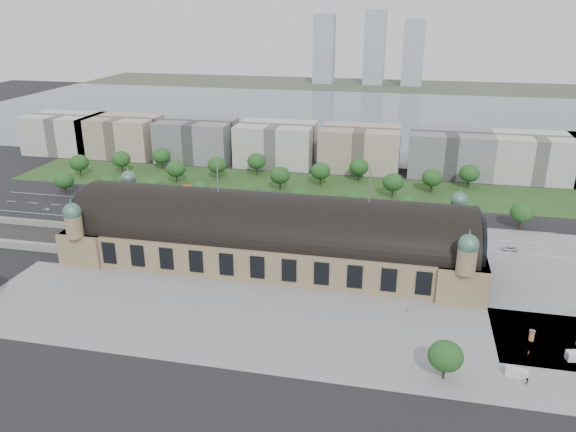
% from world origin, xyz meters
% --- Properties ---
extents(ground, '(900.00, 900.00, 0.00)m').
position_xyz_m(ground, '(0.00, 0.00, 0.00)').
color(ground, black).
rests_on(ground, ground).
extents(station, '(150.00, 48.40, 44.30)m').
position_xyz_m(station, '(0.00, 0.00, 10.28)').
color(station, '#8A7856').
rests_on(station, ground).
extents(track_cutting, '(70.00, 24.00, 3.10)m').
position_xyz_m(track_cutting, '(-110.00, -2.21, 0.70)').
color(track_cutting, black).
rests_on(track_cutting, ground).
extents(plaza_south, '(190.00, 48.00, 0.12)m').
position_xyz_m(plaza_south, '(10.00, -44.00, 0.00)').
color(plaza_south, gray).
rests_on(plaza_south, ground).
extents(plaza_east, '(56.00, 100.00, 0.12)m').
position_xyz_m(plaza_east, '(103.00, 0.00, 0.00)').
color(plaza_east, gray).
rests_on(plaza_east, ground).
extents(road_slab, '(260.00, 26.00, 0.10)m').
position_xyz_m(road_slab, '(-20.00, 38.00, 0.00)').
color(road_slab, black).
rests_on(road_slab, ground).
extents(grass_belt, '(300.00, 45.00, 0.10)m').
position_xyz_m(grass_belt, '(-15.00, 93.00, 0.00)').
color(grass_belt, '#2D4D1E').
rests_on(grass_belt, ground).
extents(petrol_station, '(14.00, 13.00, 5.05)m').
position_xyz_m(petrol_station, '(-53.91, 65.28, 2.95)').
color(petrol_station, '#D9570C').
rests_on(petrol_station, ground).
extents(lake, '(700.00, 320.00, 0.08)m').
position_xyz_m(lake, '(0.00, 298.00, 0.00)').
color(lake, slate).
rests_on(lake, ground).
extents(far_shore, '(700.00, 120.00, 0.14)m').
position_xyz_m(far_shore, '(0.00, 498.00, 0.00)').
color(far_shore, '#44513D').
rests_on(far_shore, ground).
extents(far_tower_left, '(24.00, 24.00, 80.00)m').
position_xyz_m(far_tower_left, '(-60.00, 508.00, 40.00)').
color(far_tower_left, '#9EA8B2').
rests_on(far_tower_left, ground).
extents(far_tower_mid, '(24.00, 24.00, 85.00)m').
position_xyz_m(far_tower_mid, '(0.00, 508.00, 42.50)').
color(far_tower_mid, '#9EA8B2').
rests_on(far_tower_mid, ground).
extents(far_tower_right, '(24.00, 24.00, 75.00)m').
position_xyz_m(far_tower_right, '(45.00, 508.00, 37.50)').
color(far_tower_right, '#9EA8B2').
rests_on(far_tower_right, ground).
extents(office_0, '(45.00, 32.00, 24.00)m').
position_xyz_m(office_0, '(-170.00, 133.00, 12.00)').
color(office_0, beige).
rests_on(office_0, ground).
extents(office_1, '(45.00, 32.00, 24.00)m').
position_xyz_m(office_1, '(-130.00, 133.00, 12.00)').
color(office_1, '#B4A38E').
rests_on(office_1, ground).
extents(office_2, '(45.00, 32.00, 24.00)m').
position_xyz_m(office_2, '(-80.00, 133.00, 12.00)').
color(office_2, gray).
rests_on(office_2, ground).
extents(office_3, '(45.00, 32.00, 24.00)m').
position_xyz_m(office_3, '(-30.00, 133.00, 12.00)').
color(office_3, beige).
rests_on(office_3, ground).
extents(office_4, '(45.00, 32.00, 24.00)m').
position_xyz_m(office_4, '(20.00, 133.00, 12.00)').
color(office_4, '#B4A38E').
rests_on(office_4, ground).
extents(office_5, '(45.00, 32.00, 24.00)m').
position_xyz_m(office_5, '(70.00, 133.00, 12.00)').
color(office_5, gray).
rests_on(office_5, ground).
extents(office_6, '(45.00, 32.00, 24.00)m').
position_xyz_m(office_6, '(115.00, 133.00, 12.00)').
color(office_6, beige).
rests_on(office_6, ground).
extents(tree_row_0, '(9.60, 9.60, 11.52)m').
position_xyz_m(tree_row_0, '(-120.00, 53.00, 7.43)').
color(tree_row_0, '#2D2116').
rests_on(tree_row_0, ground).
extents(tree_row_1, '(9.60, 9.60, 11.52)m').
position_xyz_m(tree_row_1, '(-96.00, 53.00, 7.43)').
color(tree_row_1, '#2D2116').
rests_on(tree_row_1, ground).
extents(tree_row_2, '(9.60, 9.60, 11.52)m').
position_xyz_m(tree_row_2, '(-72.00, 53.00, 7.43)').
color(tree_row_2, '#2D2116').
rests_on(tree_row_2, ground).
extents(tree_row_3, '(9.60, 9.60, 11.52)m').
position_xyz_m(tree_row_3, '(-48.00, 53.00, 7.43)').
color(tree_row_3, '#2D2116').
rests_on(tree_row_3, ground).
extents(tree_row_4, '(9.60, 9.60, 11.52)m').
position_xyz_m(tree_row_4, '(-24.00, 53.00, 7.43)').
color(tree_row_4, '#2D2116').
rests_on(tree_row_4, ground).
extents(tree_row_5, '(9.60, 9.60, 11.52)m').
position_xyz_m(tree_row_5, '(0.00, 53.00, 7.43)').
color(tree_row_5, '#2D2116').
rests_on(tree_row_5, ground).
extents(tree_row_6, '(9.60, 9.60, 11.52)m').
position_xyz_m(tree_row_6, '(24.00, 53.00, 7.43)').
color(tree_row_6, '#2D2116').
rests_on(tree_row_6, ground).
extents(tree_row_7, '(9.60, 9.60, 11.52)m').
position_xyz_m(tree_row_7, '(48.00, 53.00, 7.43)').
color(tree_row_7, '#2D2116').
rests_on(tree_row_7, ground).
extents(tree_row_8, '(9.60, 9.60, 11.52)m').
position_xyz_m(tree_row_8, '(72.00, 53.00, 7.43)').
color(tree_row_8, '#2D2116').
rests_on(tree_row_8, ground).
extents(tree_row_9, '(9.60, 9.60, 11.52)m').
position_xyz_m(tree_row_9, '(96.00, 53.00, 7.43)').
color(tree_row_9, '#2D2116').
rests_on(tree_row_9, ground).
extents(tree_belt_0, '(10.40, 10.40, 12.48)m').
position_xyz_m(tree_belt_0, '(-130.00, 83.00, 8.05)').
color(tree_belt_0, '#2D2116').
rests_on(tree_belt_0, ground).
extents(tree_belt_1, '(10.40, 10.40, 12.48)m').
position_xyz_m(tree_belt_1, '(-111.00, 95.00, 8.05)').
color(tree_belt_1, '#2D2116').
rests_on(tree_belt_1, ground).
extents(tree_belt_2, '(10.40, 10.40, 12.48)m').
position_xyz_m(tree_belt_2, '(-92.00, 107.00, 8.05)').
color(tree_belt_2, '#2D2116').
rests_on(tree_belt_2, ground).
extents(tree_belt_3, '(10.40, 10.40, 12.48)m').
position_xyz_m(tree_belt_3, '(-73.00, 83.00, 8.05)').
color(tree_belt_3, '#2D2116').
rests_on(tree_belt_3, ground).
extents(tree_belt_4, '(10.40, 10.40, 12.48)m').
position_xyz_m(tree_belt_4, '(-54.00, 95.00, 8.05)').
color(tree_belt_4, '#2D2116').
rests_on(tree_belt_4, ground).
extents(tree_belt_5, '(10.40, 10.40, 12.48)m').
position_xyz_m(tree_belt_5, '(-35.00, 107.00, 8.05)').
color(tree_belt_5, '#2D2116').
rests_on(tree_belt_5, ground).
extents(tree_belt_6, '(10.40, 10.40, 12.48)m').
position_xyz_m(tree_belt_6, '(-16.00, 83.00, 8.05)').
color(tree_belt_6, '#2D2116').
rests_on(tree_belt_6, ground).
extents(tree_belt_7, '(10.40, 10.40, 12.48)m').
position_xyz_m(tree_belt_7, '(3.00, 95.00, 8.05)').
color(tree_belt_7, '#2D2116').
rests_on(tree_belt_7, ground).
extents(tree_belt_8, '(10.40, 10.40, 12.48)m').
position_xyz_m(tree_belt_8, '(22.00, 107.00, 8.05)').
color(tree_belt_8, '#2D2116').
rests_on(tree_belt_8, ground).
extents(tree_belt_9, '(10.40, 10.40, 12.48)m').
position_xyz_m(tree_belt_9, '(41.00, 83.00, 8.05)').
color(tree_belt_9, '#2D2116').
rests_on(tree_belt_9, ground).
extents(tree_belt_10, '(10.40, 10.40, 12.48)m').
position_xyz_m(tree_belt_10, '(60.00, 95.00, 8.05)').
color(tree_belt_10, '#2D2116').
rests_on(tree_belt_10, ground).
extents(tree_belt_11, '(10.40, 10.40, 12.48)m').
position_xyz_m(tree_belt_11, '(79.00, 107.00, 8.05)').
color(tree_belt_11, '#2D2116').
rests_on(tree_belt_11, ground).
extents(tree_plaza_s, '(9.00, 9.00, 10.64)m').
position_xyz_m(tree_plaza_s, '(60.00, -60.00, 6.80)').
color(tree_plaza_s, '#2D2116').
rests_on(tree_plaza_s, ground).
extents(traffic_car_0, '(3.90, 1.82, 1.29)m').
position_xyz_m(traffic_car_0, '(-115.66, 29.93, 0.65)').
color(traffic_car_0, '#B9B8BA').
rests_on(traffic_car_0, ground).
extents(traffic_car_1, '(4.08, 1.87, 1.30)m').
position_xyz_m(traffic_car_1, '(-90.97, 48.21, 0.65)').
color(traffic_car_1, gray).
rests_on(traffic_car_1, ground).
extents(traffic_car_2, '(6.20, 3.47, 1.64)m').
position_xyz_m(traffic_car_2, '(-58.30, 34.58, 0.82)').
color(traffic_car_2, black).
rests_on(traffic_car_2, ground).
extents(traffic_car_3, '(4.59, 1.90, 1.33)m').
position_xyz_m(traffic_car_3, '(-38.37, 44.68, 0.66)').
color(traffic_car_3, maroon).
rests_on(traffic_car_3, ground).
extents(traffic_car_4, '(4.70, 2.09, 1.57)m').
position_xyz_m(traffic_car_4, '(14.27, 31.24, 0.79)').
color(traffic_car_4, '#191E47').
rests_on(traffic_car_4, ground).
extents(traffic_car_5, '(4.70, 1.85, 1.52)m').
position_xyz_m(traffic_car_5, '(44.25, 47.20, 0.76)').
color(traffic_car_5, '#595A60').
rests_on(traffic_car_5, ground).
extents(traffic_car_6, '(5.99, 2.95, 1.64)m').
position_xyz_m(traffic_car_6, '(88.38, 27.92, 0.82)').
color(traffic_car_6, silver).
rests_on(traffic_car_6, ground).
extents(parked_car_0, '(4.39, 3.62, 1.41)m').
position_xyz_m(parked_car_0, '(-70.16, 22.55, 0.71)').
color(parked_car_0, black).
rests_on(parked_car_0, ground).
extents(parked_car_1, '(5.25, 4.65, 1.35)m').
position_xyz_m(parked_car_1, '(-75.88, 22.62, 0.67)').
color(parked_car_1, maroon).
rests_on(parked_car_1, ground).
extents(parked_car_2, '(5.48, 4.40, 1.49)m').
position_xyz_m(parked_car_2, '(-59.51, 21.00, 0.74)').
color(parked_car_2, '#182345').
rests_on(parked_car_2, ground).
extents(parked_car_3, '(5.08, 3.62, 1.61)m').
position_xyz_m(parked_car_3, '(-37.72, 21.00, 0.80)').
color(parked_car_3, slate).
rests_on(parked_car_3, ground).
extents(parked_car_4, '(4.45, 3.96, 1.46)m').
position_xyz_m(parked_car_4, '(-27.01, 25.00, 0.73)').
color(parked_car_4, silver).
rests_on(parked_car_4, ground).
extents(parked_car_5, '(6.53, 4.86, 1.65)m').
position_xyz_m(parked_car_5, '(-25.31, 21.00, 0.82)').
color(parked_car_5, gray).
rests_on(parked_car_5, ground).
extents(parked_car_6, '(5.89, 5.04, 1.62)m').
position_xyz_m(parked_car_6, '(-22.43, 21.00, 0.81)').
color(parked_car_6, black).
rests_on(parked_car_6, ground).
extents(bus_west, '(12.09, 3.84, 3.31)m').
position_xyz_m(bus_west, '(-24.67, 28.07, 1.66)').
color(bus_west, '#A9411B').
rests_on(bus_west, ground).
extents(bus_mid, '(13.44, 3.57, 3.71)m').
position_xyz_m(bus_mid, '(17.97, 32.00, 1.86)').
color(bus_mid, silver).
rests_on(bus_mid, ground).
extents(bus_east, '(13.38, 3.64, 3.69)m').
position_xyz_m(bus_east, '(14.22, 28.31, 1.85)').
color(bus_east, beige).
rests_on(bus_east, ground).
extents(van_south, '(5.83, 3.43, 2.37)m').
position_xyz_m(van_south, '(78.21, -55.11, 1.13)').
color(van_south, silver).
rests_on(van_south, ground).
extents(advertising_column, '(1.73, 1.73, 3.29)m').
position_xyz_m(advertising_column, '(85.22, -36.75, 1.71)').
color(advertising_column, '#E15D38').
rests_on(advertising_column, ground).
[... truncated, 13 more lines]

